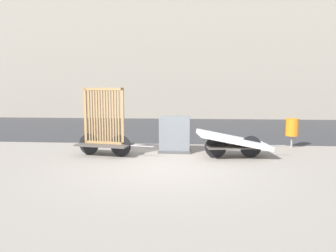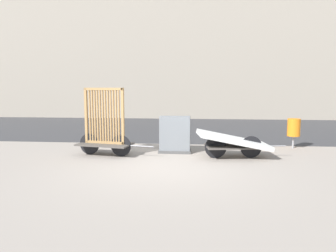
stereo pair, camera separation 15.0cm
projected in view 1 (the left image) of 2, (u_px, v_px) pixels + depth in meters
name	position (u px, v px, depth m)	size (l,w,h in m)	color
ground_plane	(164.00, 168.00, 7.85)	(60.00, 60.00, 0.00)	gray
road_strip	(178.00, 128.00, 15.30)	(56.00, 8.59, 0.01)	#38383A
building_facade	(183.00, 32.00, 20.87)	(48.00, 4.00, 10.76)	#9E9384
bike_cart_with_bedframe	(104.00, 132.00, 9.15)	(2.23, 1.04, 1.90)	#4C4742
bike_cart_with_mattress	(234.00, 141.00, 8.91)	(2.46, 1.25, 0.75)	#4C4742
utility_cabinet	(175.00, 136.00, 9.59)	(0.95, 0.44, 1.07)	#4C4C4C
trash_bin	(292.00, 127.00, 10.33)	(0.39, 0.39, 0.94)	gray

